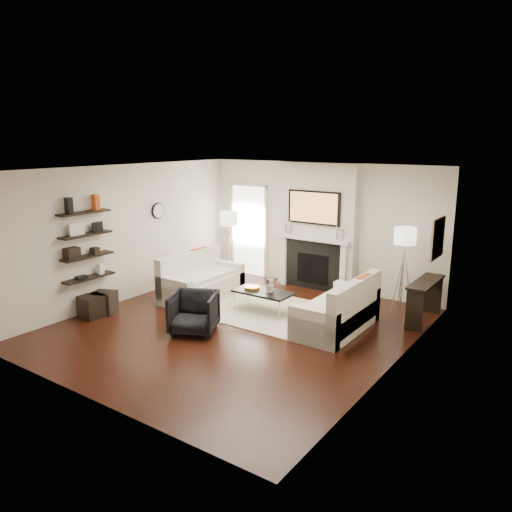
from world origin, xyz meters
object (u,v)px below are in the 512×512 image
Objects in this scene: coffee_table at (263,292)px; loveseat_left_base at (202,288)px; lamp_right_shade at (405,236)px; armchair at (194,311)px; ottoman_near at (104,302)px; lamp_left_shade at (229,218)px; loveseat_right_base at (336,318)px.

loveseat_left_base is at bearing 179.00° from coffee_table.
lamp_right_shade is at bearing 23.06° from loveseat_left_base.
coffee_table is at bearing 48.69° from armchair.
armchair reaches higher than loveseat_left_base.
loveseat_left_base is at bearing 62.09° from ottoman_near.
loveseat_left_base is 4.50× the size of ottoman_near.
loveseat_left_base is 1.81m from lamp_left_shade.
loveseat_right_base is 2.07m from lamp_right_shade.
lamp_left_shade and lamp_right_shade have the same top height.
ottoman_near is at bearing -144.98° from coffee_table.
coffee_table is 2.81m from lamp_right_shade.
lamp_left_shade is (-1.81, 1.31, 1.05)m from coffee_table.
ottoman_near is (-0.92, -1.73, -0.01)m from loveseat_left_base.
loveseat_right_base is (3.02, -0.02, 0.00)m from loveseat_left_base.
lamp_left_shade is 3.32m from ottoman_near.
lamp_right_shade is (2.09, 1.56, 1.05)m from coffee_table.
lamp_right_shade is at bearing 3.63° from lamp_left_shade.
loveseat_left_base is 4.50× the size of lamp_left_shade.
lamp_right_shade is at bearing 24.67° from armchair.
armchair is 4.06m from lamp_right_shade.
lamp_right_shade reaches higher than armchair.
loveseat_left_base is 1.00× the size of loveseat_right_base.
armchair is (-0.41, -1.46, -0.02)m from coffee_table.
lamp_left_shade is at bearing 102.98° from loveseat_left_base.
coffee_table is (1.52, -0.03, 0.19)m from loveseat_left_base.
loveseat_left_base is at bearing 100.83° from armchair.
lamp_left_shade is at bearing 78.39° from ottoman_near.
armchair is at bearing -63.15° from lamp_left_shade.
lamp_right_shade is at bearing 35.84° from ottoman_near.
loveseat_right_base is at bearing -0.31° from loveseat_left_base.
lamp_left_shade is at bearing 144.08° from coffee_table.
armchair is 3.29m from lamp_left_shade.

